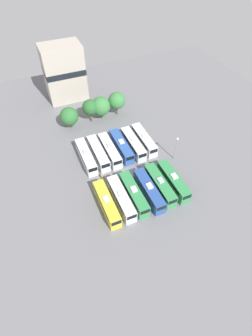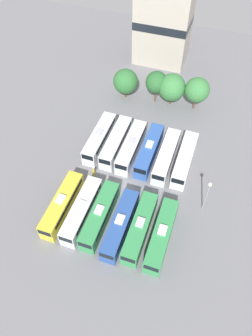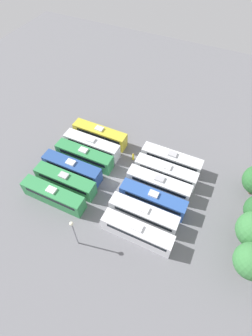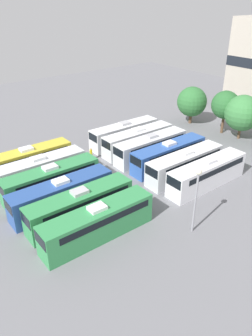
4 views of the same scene
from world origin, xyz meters
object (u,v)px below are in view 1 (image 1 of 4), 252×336
object	(u,v)px
bus_4	(160,185)
bus_10	(133,144)
bus_2	(134,193)
bus_1	(121,198)
tree_0	(69,116)
bus_11	(144,140)
bus_7	(98,153)
depot_building	(64,73)
tree_3	(117,101)
bus_8	(110,150)
tree_2	(101,106)
bus_5	(173,181)
light_pole	(176,145)
tree_1	(90,107)
bus_9	(121,146)
bus_3	(149,190)
bus_0	(107,203)
worker_person	(102,177)
bus_6	(86,156)

from	to	relation	value
bus_4	bus_10	size ratio (longest dim) A/B	1.00
bus_2	bus_4	distance (m)	6.50
bus_1	bus_2	xyz separation A→B (m)	(3.01, 0.08, 0.00)
bus_4	tree_0	distance (m)	33.00
bus_4	bus_11	world-z (taller)	same
bus_7	depot_building	distance (m)	31.77
bus_11	tree_3	bearing A→B (deg)	95.12
bus_10	bus_8	bearing A→B (deg)	179.07
bus_1	bus_10	xyz separation A→B (m)	(9.66, 15.18, 0.00)
bus_11	tree_2	world-z (taller)	tree_2
bus_4	bus_5	size ratio (longest dim) A/B	1.00
bus_1	bus_8	size ratio (longest dim) A/B	1.00
bus_8	light_pole	bearing A→B (deg)	-27.55
bus_5	tree_1	size ratio (longest dim) A/B	1.62
bus_9	bus_10	distance (m)	3.26
tree_1	tree_3	world-z (taller)	tree_3
bus_11	tree_2	distance (m)	17.21
tree_2	tree_1	bearing A→B (deg)	-177.58
bus_1	bus_4	bearing A→B (deg)	0.34
depot_building	bus_2	bearing A→B (deg)	-86.45
bus_3	bus_11	bearing A→B (deg)	68.07
bus_11	bus_7	bearing A→B (deg)	-179.90
bus_2	bus_11	xyz separation A→B (m)	(9.92, 15.42, 0.00)
bus_2	depot_building	bearing A→B (deg)	93.55
bus_7	tree_0	bearing A→B (deg)	102.41
bus_2	bus_8	xyz separation A→B (m)	(0.06, 15.20, 0.00)
bus_7	depot_building	world-z (taller)	depot_building
bus_0	tree_1	bearing A→B (deg)	78.08
bus_3	worker_person	size ratio (longest dim) A/B	6.34
depot_building	worker_person	bearing A→B (deg)	-92.48
bus_8	bus_9	world-z (taller)	same
bus_7	bus_8	bearing A→B (deg)	-3.66
bus_1	bus_7	world-z (taller)	same
tree_1	tree_3	xyz separation A→B (m)	(8.30, 0.30, -0.05)
bus_7	tree_2	bearing A→B (deg)	67.90
worker_person	light_pole	distance (m)	19.75
bus_6	tree_1	world-z (taller)	tree_1
bus_8	tree_3	distance (m)	18.43
bus_7	bus_8	world-z (taller)	same
tree_1	bus_11	bearing A→B (deg)	-58.06
tree_0	bus_6	bearing A→B (deg)	-89.75
bus_1	bus_2	world-z (taller)	same
bus_3	bus_10	bearing A→B (deg)	78.59
bus_2	bus_4	world-z (taller)	same
light_pole	bus_3	bearing A→B (deg)	-144.61
bus_7	bus_2	bearing A→B (deg)	-79.07
worker_person	tree_3	bearing A→B (deg)	60.62
bus_0	bus_4	bearing A→B (deg)	0.49
tree_1	bus_6	bearing A→B (deg)	-112.20
bus_4	bus_6	bearing A→B (deg)	129.52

